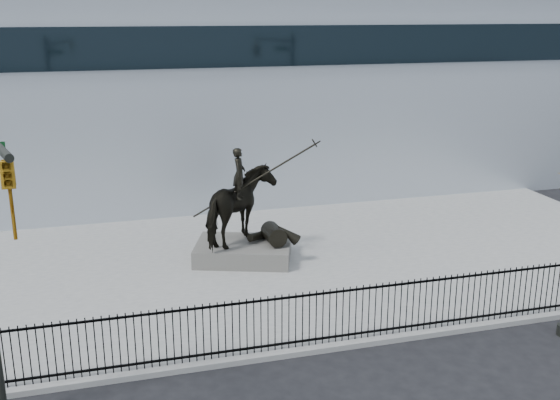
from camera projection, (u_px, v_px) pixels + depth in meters
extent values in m
plane|color=black|center=(319.00, 377.00, 15.57)|extent=(120.00, 120.00, 0.00)
cube|color=gray|center=(251.00, 267.00, 22.02)|extent=(30.00, 12.00, 0.15)
cube|color=#B3BBC3|center=(191.00, 91.00, 32.80)|extent=(44.00, 14.00, 9.00)
cube|color=black|center=(303.00, 341.00, 16.65)|extent=(22.00, 0.05, 0.05)
cube|color=black|center=(304.00, 296.00, 16.30)|extent=(22.00, 0.05, 0.05)
cube|color=black|center=(303.00, 319.00, 16.48)|extent=(22.00, 0.03, 1.50)
cube|color=#5C5A54|center=(243.00, 251.00, 22.42)|extent=(3.74, 3.12, 0.60)
imported|color=black|center=(243.00, 207.00, 21.98)|extent=(2.87, 3.10, 2.55)
imported|color=black|center=(239.00, 174.00, 21.66)|extent=(0.60, 0.73, 1.72)
cylinder|color=black|center=(253.00, 181.00, 21.70)|extent=(3.89, 1.40, 2.59)
imported|color=#BE8015|center=(11.00, 201.00, 8.66)|extent=(0.18, 0.22, 1.10)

